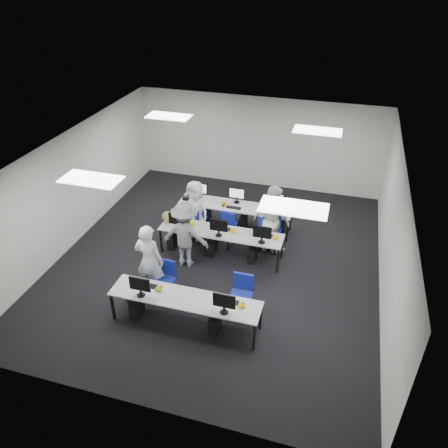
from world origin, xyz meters
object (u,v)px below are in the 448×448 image
(chair_7, at_px, (269,237))
(student_1, at_px, (272,218))
(student_0, at_px, (149,261))
(chair_5, at_px, (196,225))
(chair_6, at_px, (229,229))
(chair_3, at_px, (225,235))
(chair_4, at_px, (270,239))
(desk_front, at_px, (185,300))
(desk_mid, at_px, (221,233))
(chair_0, at_px, (164,288))
(chair_2, at_px, (194,230))
(student_2, at_px, (195,210))
(photographer, at_px, (185,235))
(student_3, at_px, (271,222))
(chair_1, at_px, (241,303))

(chair_7, xyz_separation_m, student_1, (0.03, -0.01, 0.61))
(student_0, height_order, student_1, student_0)
(chair_5, distance_m, chair_6, 0.93)
(chair_3, bearing_deg, chair_4, 14.80)
(desk_front, xyz_separation_m, desk_mid, (0.00, 2.60, 0.00))
(student_1, bearing_deg, chair_5, 21.58)
(chair_0, distance_m, chair_7, 3.30)
(chair_2, bearing_deg, chair_3, -0.96)
(student_1, relative_size, student_2, 1.08)
(chair_5, bearing_deg, photographer, -67.66)
(desk_mid, height_order, student_3, student_3)
(desk_front, bearing_deg, photographer, 110.17)
(chair_4, distance_m, photographer, 2.35)
(desk_mid, distance_m, chair_4, 1.39)
(desk_mid, height_order, student_0, student_0)
(student_0, xyz_separation_m, student_1, (2.26, 2.62, -0.01))
(desk_mid, bearing_deg, chair_7, 33.51)
(chair_6, relative_size, chair_7, 0.84)
(desk_mid, xyz_separation_m, chair_6, (-0.02, 0.87, -0.42))
(chair_6, distance_m, photographer, 1.76)
(chair_2, xyz_separation_m, chair_3, (0.88, -0.04, -0.00))
(chair_1, relative_size, student_1, 0.53)
(desk_front, distance_m, chair_3, 3.13)
(chair_3, xyz_separation_m, chair_7, (1.17, 0.24, 0.02))
(desk_mid, relative_size, chair_7, 3.29)
(desk_front, distance_m, chair_2, 3.30)
(chair_2, xyz_separation_m, student_1, (2.08, 0.20, 0.62))
(desk_mid, bearing_deg, chair_2, 149.48)
(desk_mid, xyz_separation_m, chair_5, (-0.95, 0.77, -0.38))
(chair_7, distance_m, student_0, 3.50)
(student_2, bearing_deg, chair_7, 20.17)
(photographer, bearing_deg, desk_front, 108.52)
(student_0, relative_size, photographer, 1.05)
(chair_4, relative_size, student_0, 0.53)
(student_0, bearing_deg, desk_front, 149.38)
(student_1, distance_m, student_2, 2.07)
(desk_mid, distance_m, chair_7, 1.41)
(chair_3, bearing_deg, desk_front, -81.22)
(chair_2, distance_m, student_0, 2.51)
(chair_1, xyz_separation_m, student_3, (0.14, 2.63, 0.52))
(desk_front, xyz_separation_m, chair_4, (1.17, 3.25, -0.37))
(photographer, bearing_deg, student_1, -146.13)
(chair_4, distance_m, chair_7, 0.11)
(chair_1, height_order, chair_4, chair_4)
(chair_1, bearing_deg, chair_7, 88.43)
(student_0, distance_m, student_3, 3.42)
(chair_7, xyz_separation_m, photographer, (-1.86, -1.36, 0.57))
(chair_7, bearing_deg, student_0, -112.13)
(student_2, height_order, photographer, photographer)
(chair_0, bearing_deg, chair_2, 95.96)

